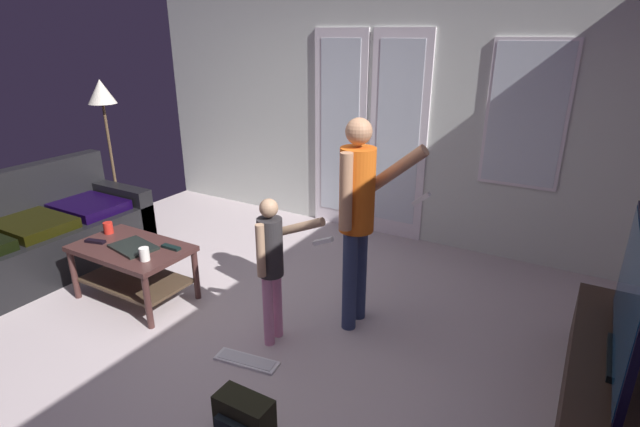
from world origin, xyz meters
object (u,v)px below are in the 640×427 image
Objects in this scene: tv_remote_black at (95,241)px; cup_by_laptop at (144,254)px; flat_screen_tv at (630,301)px; person_child at (272,259)px; cup_near_edge at (108,228)px; person_adult at (358,207)px; floor_lamp at (103,104)px; dvd_remote_slim at (171,247)px; tv_stand at (606,393)px; coffee_table at (133,261)px; laptop_closed at (133,247)px; leather_couch at (32,241)px; backpack at (244,417)px; loose_keyboard at (247,361)px.

cup_by_laptop is at bearing -17.00° from tv_remote_black.
flat_screen_tv is 3.70m from tv_remote_black.
person_child is 1.71m from cup_near_edge.
person_adult is 0.96× the size of floor_lamp.
person_adult is 15.93× the size of cup_near_edge.
flat_screen_tv reaches higher than dvd_remote_slim.
tv_stand is 17.43× the size of cup_by_laptop.
laptop_closed is (0.05, -0.01, 0.14)m from coffee_table.
tv_remote_black is (-3.66, -0.47, -0.30)m from flat_screen_tv.
laptop_closed is 2.12× the size of dvd_remote_slim.
coffee_table is 2.06m from floor_lamp.
floor_lamp reaches higher than laptop_closed.
floor_lamp is 1.66m from cup_near_edge.
coffee_table is 0.35m from tv_remote_black.
person_child is 10.97× the size of cup_near_edge.
leather_couch is at bearing -173.55° from tv_stand.
backpack is 0.71× the size of loose_keyboard.
cup_near_edge is at bearing -177.66° from dvd_remote_slim.
tv_remote_black is (-0.36, -0.08, 0.00)m from laptop_closed.
person_adult is 1.28m from loose_keyboard.
leather_couch is 1.86× the size of person_child.
backpack is (-0.04, -1.28, -0.81)m from person_adult.
floor_lamp is at bearing 152.50° from dvd_remote_slim.
tv_stand is 0.58m from flat_screen_tv.
floor_lamp is at bearing 156.18° from loose_keyboard.
backpack is 1.55m from cup_by_laptop.
dvd_remote_slim is (0.26, 0.15, 0.00)m from laptop_closed.
flat_screen_tv reaches higher than coffee_table.
floor_lamp is 16.61× the size of cup_near_edge.
person_adult is at bearing 172.87° from flat_screen_tv.
cup_near_edge is 0.20m from tv_remote_black.
person_adult reaches higher than cup_by_laptop.
person_child is at bearing -18.21° from floor_lamp.
cup_by_laptop is at bearing -168.43° from person_child.
coffee_table is 3.38m from tv_stand.
tv_remote_black is at bearing -43.59° from floor_lamp.
tv_remote_black is (-1.61, 0.12, 0.47)m from loose_keyboard.
leather_couch is 2.92m from backpack.
laptop_closed is at bearing -13.66° from cup_near_edge.
tv_stand is at bearing 15.86° from loose_keyboard.
flat_screen_tv is at bearing 4.41° from cup_near_edge.
tv_stand is 10.33× the size of dvd_remote_slim.
coffee_table is 5.51× the size of tv_remote_black.
laptop_closed is at bearing -173.31° from tv_stand.
tv_remote_black is (-2.02, -0.68, -0.45)m from person_adult.
cup_by_laptop reaches higher than dvd_remote_slim.
leather_couch is at bearing -170.85° from dvd_remote_slim.
person_adult is at bearing 3.33° from tv_remote_black.
person_adult is 4.30× the size of laptop_closed.
floor_lamp is 16.02× the size of cup_by_laptop.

